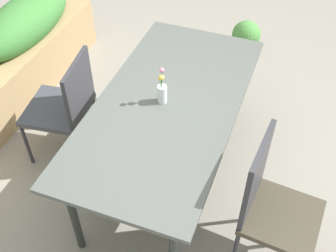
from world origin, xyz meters
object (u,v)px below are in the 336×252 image
dining_table (168,108)px  chair_near_left (271,202)px  flower_vase (162,91)px  potted_plant (245,42)px  chair_far_side (66,104)px

dining_table → chair_near_left: 0.90m
flower_vase → potted_plant: size_ratio=0.59×
flower_vase → dining_table: bearing=-89.6°
chair_near_left → potted_plant: bearing=-159.0°
dining_table → chair_near_left: bearing=-117.4°
chair_far_side → potted_plant: size_ratio=1.93×
chair_near_left → flower_vase: flower_vase is taller
dining_table → potted_plant: 1.71m
potted_plant → dining_table: bearing=172.6°
dining_table → chair_far_side: 0.82m
dining_table → chair_far_side: size_ratio=2.08×
flower_vase → chair_near_left: bearing=-116.2°
dining_table → flower_vase: size_ratio=6.81×
dining_table → potted_plant: size_ratio=4.01×
chair_far_side → flower_vase: (0.04, -0.76, 0.32)m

